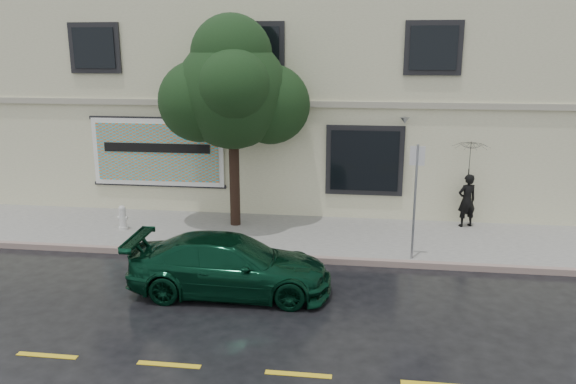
# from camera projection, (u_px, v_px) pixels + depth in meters

# --- Properties ---
(ground) EXTENTS (90.00, 90.00, 0.00)m
(ground) POSITION_uv_depth(u_px,v_px,m) (220.00, 282.00, 12.83)
(ground) COLOR black
(ground) RESTS_ON ground
(sidewalk) EXTENTS (20.00, 3.50, 0.15)m
(sidewalk) POSITION_uv_depth(u_px,v_px,m) (249.00, 234.00, 15.93)
(sidewalk) COLOR #9F9E96
(sidewalk) RESTS_ON ground
(curb) EXTENTS (20.00, 0.18, 0.16)m
(curb) POSITION_uv_depth(u_px,v_px,m) (235.00, 256.00, 14.25)
(curb) COLOR gray
(curb) RESTS_ON ground
(road_marking) EXTENTS (19.00, 0.12, 0.01)m
(road_marking) POSITION_uv_depth(u_px,v_px,m) (169.00, 365.00, 9.46)
(road_marking) COLOR gold
(road_marking) RESTS_ON ground
(building) EXTENTS (20.00, 8.12, 7.00)m
(building) POSITION_uv_depth(u_px,v_px,m) (278.00, 96.00, 20.60)
(building) COLOR beige
(building) RESTS_ON ground
(billboard) EXTENTS (4.30, 0.16, 2.20)m
(billboard) POSITION_uv_depth(u_px,v_px,m) (157.00, 152.00, 17.45)
(billboard) COLOR white
(billboard) RESTS_ON ground
(car) EXTENTS (4.42, 2.06, 1.27)m
(car) POSITION_uv_depth(u_px,v_px,m) (230.00, 265.00, 12.14)
(car) COLOR black
(car) RESTS_ON ground
(pedestrian) EXTENTS (0.67, 0.56, 1.56)m
(pedestrian) POSITION_uv_depth(u_px,v_px,m) (467.00, 200.00, 16.19)
(pedestrian) COLOR black
(pedestrian) RESTS_ON sidewalk
(umbrella) EXTENTS (1.31, 1.31, 0.82)m
(umbrella) POSITION_uv_depth(u_px,v_px,m) (470.00, 160.00, 15.90)
(umbrella) COLOR black
(umbrella) RESTS_ON pedestrian
(street_tree) EXTENTS (3.13, 3.13, 5.41)m
(street_tree) POSITION_uv_depth(u_px,v_px,m) (232.00, 93.00, 15.61)
(street_tree) COLOR black
(street_tree) RESTS_ON sidewalk
(fire_hydrant) EXTENTS (0.29, 0.27, 0.70)m
(fire_hydrant) POSITION_uv_depth(u_px,v_px,m) (123.00, 218.00, 16.05)
(fire_hydrant) COLOR beige
(fire_hydrant) RESTS_ON sidewalk
(sign_pole) EXTENTS (0.35, 0.06, 2.85)m
(sign_pole) POSITION_uv_depth(u_px,v_px,m) (415.00, 192.00, 13.44)
(sign_pole) COLOR #92969A
(sign_pole) RESTS_ON sidewalk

